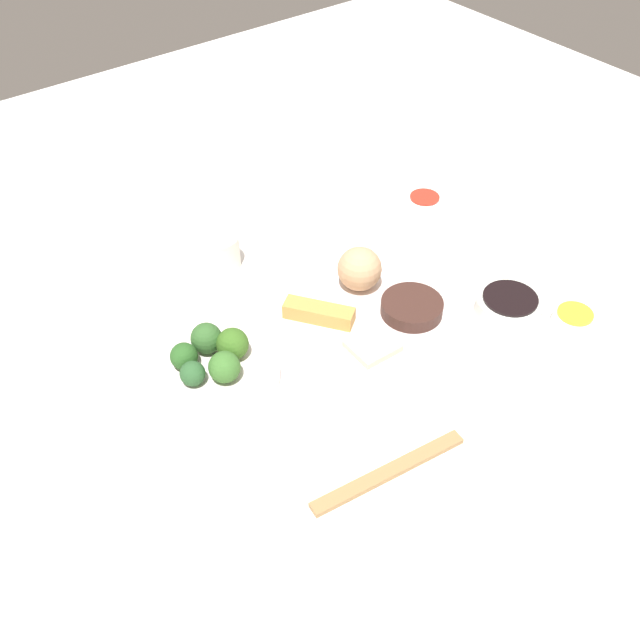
{
  "coord_description": "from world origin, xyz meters",
  "views": [
    {
      "loc": [
        0.58,
        0.62,
        0.81
      ],
      "look_at": [
        0.08,
        -0.02,
        0.06
      ],
      "focal_mm": 41.37,
      "sensor_mm": 36.0,
      "label": 1
    }
  ],
  "objects": [
    {
      "name": "tabletop",
      "position": [
        0.0,
        0.0,
        0.01
      ],
      "size": [
        2.2,
        2.2,
        0.02
      ],
      "primitive_type": "cube",
      "color": "white",
      "rests_on": "ground"
    },
    {
      "name": "main_plate",
      "position": [
        0.0,
        -0.0,
        0.03
      ],
      "size": [
        0.28,
        0.28,
        0.02
      ],
      "primitive_type": "cylinder",
      "color": "white",
      "rests_on": "tabletop"
    },
    {
      "name": "rice_scoop",
      "position": [
        -0.03,
        -0.07,
        0.07
      ],
      "size": [
        0.07,
        0.07,
        0.07
      ],
      "primitive_type": "sphere",
      "color": "tan",
      "rests_on": "main_plate"
    },
    {
      "name": "spring_roll",
      "position": [
        0.07,
        -0.04,
        0.05
      ],
      "size": [
        0.09,
        0.11,
        0.03
      ],
      "primitive_type": "cube",
      "rotation": [
        0.0,
        0.0,
        2.18
      ],
      "color": "gold",
      "rests_on": "main_plate"
    },
    {
      "name": "crab_rangoon_wonton",
      "position": [
        0.04,
        0.06,
        0.04
      ],
      "size": [
        0.07,
        0.06,
        0.01
      ],
      "primitive_type": "cube",
      "rotation": [
        0.0,
        0.0,
        -0.04
      ],
      "color": "beige",
      "rests_on": "main_plate"
    },
    {
      "name": "stir_fry_heap",
      "position": [
        -0.06,
        0.03,
        0.05
      ],
      "size": [
        0.1,
        0.1,
        0.02
      ],
      "primitive_type": "cylinder",
      "color": "#3E251F",
      "rests_on": "main_plate"
    },
    {
      "name": "broccoli_plate",
      "position": [
        0.27,
        -0.06,
        0.03
      ],
      "size": [
        0.22,
        0.22,
        0.01
      ],
      "primitive_type": "cylinder",
      "color": "white",
      "rests_on": "tabletop"
    },
    {
      "name": "broccoli_floret_0",
      "position": [
        0.28,
        -0.08,
        0.05
      ],
      "size": [
        0.04,
        0.04,
        0.04
      ],
      "primitive_type": "sphere",
      "color": "#2A5B24",
      "rests_on": "broccoli_plate"
    },
    {
      "name": "broccoli_floret_1",
      "position": [
        0.29,
        -0.05,
        0.05
      ],
      "size": [
        0.04,
        0.04,
        0.04
      ],
      "primitive_type": "sphere",
      "color": "#2C5A2E",
      "rests_on": "broccoli_plate"
    },
    {
      "name": "broccoli_floret_2",
      "position": [
        0.25,
        -0.03,
        0.06
      ],
      "size": [
        0.05,
        0.05,
        0.05
      ],
      "primitive_type": "sphere",
      "color": "#3C712D",
      "rests_on": "broccoli_plate"
    },
    {
      "name": "broccoli_floret_3",
      "position": [
        0.24,
        -0.09,
        0.06
      ],
      "size": [
        0.05,
        0.05,
        0.05
      ],
      "primitive_type": "sphere",
      "color": "#34612C",
      "rests_on": "broccoli_plate"
    },
    {
      "name": "broccoli_floret_4",
      "position": [
        0.21,
        -0.06,
        0.06
      ],
      "size": [
        0.05,
        0.05,
        0.05
      ],
      "primitive_type": "sphere",
      "color": "#3B6A22",
      "rests_on": "broccoli_plate"
    },
    {
      "name": "soy_sauce_bowl",
      "position": [
        -0.18,
        0.12,
        0.04
      ],
      "size": [
        0.1,
        0.1,
        0.04
      ],
      "primitive_type": "cylinder",
      "color": "white",
      "rests_on": "tabletop"
    },
    {
      "name": "soy_sauce_bowl_liquid",
      "position": [
        -0.18,
        0.12,
        0.06
      ],
      "size": [
        0.09,
        0.09,
        0.0
      ],
      "primitive_type": "cylinder",
      "color": "black",
      "rests_on": "soy_sauce_bowl"
    },
    {
      "name": "sauce_ramekin_hot_mustard",
      "position": [
        -0.25,
        0.2,
        0.03
      ],
      "size": [
        0.07,
        0.07,
        0.02
      ],
      "primitive_type": "cylinder",
      "color": "white",
      "rests_on": "tabletop"
    },
    {
      "name": "sauce_ramekin_hot_mustard_liquid",
      "position": [
        -0.25,
        0.2,
        0.05
      ],
      "size": [
        0.05,
        0.05,
        0.0
      ],
      "primitive_type": "cylinder",
      "color": "yellow",
      "rests_on": "sauce_ramekin_hot_mustard"
    },
    {
      "name": "sauce_ramekin_sweet_and_sour",
      "position": [
        -0.29,
        -0.18,
        0.03
      ],
      "size": [
        0.07,
        0.07,
        0.02
      ],
      "primitive_type": "cylinder",
      "color": "white",
      "rests_on": "tabletop"
    },
    {
      "name": "sauce_ramekin_sweet_and_sour_liquid",
      "position": [
        -0.29,
        -0.18,
        0.05
      ],
      "size": [
        0.05,
        0.05,
        0.0
      ],
      "primitive_type": "cylinder",
      "color": "red",
      "rests_on": "sauce_ramekin_sweet_and_sour"
    },
    {
      "name": "teacup",
      "position": [
        0.1,
        -0.27,
        0.05
      ],
      "size": [
        0.07,
        0.07,
        0.06
      ],
      "primitive_type": "cylinder",
      "color": "white",
      "rests_on": "tabletop"
    },
    {
      "name": "chopsticks_pair",
      "position": [
        0.16,
        0.23,
        0.02
      ],
      "size": [
        0.23,
        0.05,
        0.01
      ],
      "primitive_type": "cube",
      "rotation": [
        0.0,
        0.0,
        3.01
      ],
      "color": "#A67D4D",
      "rests_on": "tabletop"
    }
  ]
}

